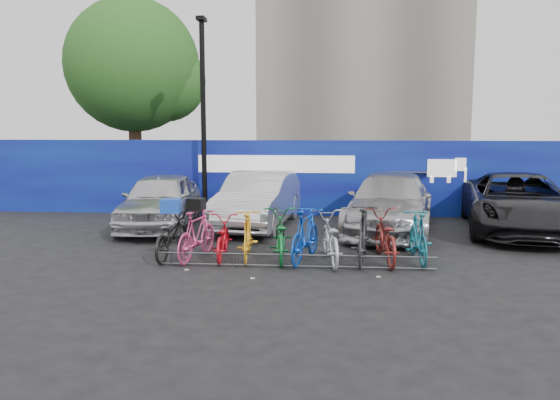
# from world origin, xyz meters

# --- Properties ---
(ground) EXTENTS (100.00, 100.00, 0.00)m
(ground) POSITION_xyz_m (0.00, 0.00, 0.00)
(ground) COLOR black
(ground) RESTS_ON ground
(hoarding) EXTENTS (22.00, 0.18, 2.40)m
(hoarding) POSITION_xyz_m (0.01, 6.00, 1.20)
(hoarding) COLOR #10097E
(hoarding) RESTS_ON ground
(tree) EXTENTS (5.40, 5.20, 7.80)m
(tree) POSITION_xyz_m (-6.77, 10.06, 5.07)
(tree) COLOR #382314
(tree) RESTS_ON ground
(lamppost) EXTENTS (0.25, 0.50, 6.11)m
(lamppost) POSITION_xyz_m (-3.20, 5.40, 3.27)
(lamppost) COLOR black
(lamppost) RESTS_ON ground
(bike_rack) EXTENTS (5.60, 0.03, 0.30)m
(bike_rack) POSITION_xyz_m (-0.00, -0.60, 0.16)
(bike_rack) COLOR #595B60
(bike_rack) RESTS_ON ground
(car_0) EXTENTS (2.16, 4.69, 1.56)m
(car_0) POSITION_xyz_m (-4.06, 3.53, 0.78)
(car_0) COLOR silver
(car_0) RESTS_ON ground
(car_1) EXTENTS (2.27, 4.93, 1.57)m
(car_1) POSITION_xyz_m (-1.32, 3.89, 0.78)
(car_1) COLOR silver
(car_1) RESTS_ON ground
(car_2) EXTENTS (3.19, 5.66, 1.55)m
(car_2) POSITION_xyz_m (2.35, 3.58, 0.77)
(car_2) COLOR #AAA9AE
(car_2) RESTS_ON ground
(car_3) EXTENTS (3.60, 6.08, 1.59)m
(car_3) POSITION_xyz_m (5.77, 3.67, 0.79)
(car_3) COLOR black
(car_3) RESTS_ON ground
(bike_0) EXTENTS (0.82, 1.95, 1.00)m
(bike_0) POSITION_xyz_m (-2.77, 0.09, 0.50)
(bike_0) COLOR black
(bike_0) RESTS_ON ground
(bike_1) EXTENTS (0.89, 1.88, 1.09)m
(bike_1) POSITION_xyz_m (-2.19, -0.03, 0.54)
(bike_1) COLOR #CD3E79
(bike_1) RESTS_ON ground
(bike_2) EXTENTS (0.74, 1.79, 0.92)m
(bike_2) POSITION_xyz_m (-1.66, 0.11, 0.46)
(bike_2) COLOR red
(bike_2) RESTS_ON ground
(bike_3) EXTENTS (0.62, 1.78, 1.05)m
(bike_3) POSITION_xyz_m (-1.10, 0.07, 0.53)
(bike_3) COLOR gold
(bike_3) RESTS_ON ground
(bike_4) EXTENTS (0.90, 2.07, 1.05)m
(bike_4) POSITION_xyz_m (-0.40, 0.13, 0.53)
(bike_4) COLOR #10692A
(bike_4) RESTS_ON ground
(bike_5) EXTENTS (1.01, 1.99, 1.15)m
(bike_5) POSITION_xyz_m (0.15, -0.03, 0.57)
(bike_5) COLOR #0B3EBC
(bike_5) RESTS_ON ground
(bike_6) EXTENTS (0.96, 2.08, 1.06)m
(bike_6) POSITION_xyz_m (0.67, -0.06, 0.53)
(bike_6) COLOR #AFB2B7
(bike_6) RESTS_ON ground
(bike_7) EXTENTS (0.83, 2.07, 1.21)m
(bike_7) POSITION_xyz_m (1.38, 0.03, 0.60)
(bike_7) COLOR #29292B
(bike_7) RESTS_ON ground
(bike_8) EXTENTS (0.89, 2.12, 1.09)m
(bike_8) POSITION_xyz_m (1.83, 0.10, 0.54)
(bike_8) COLOR maroon
(bike_8) RESTS_ON ground
(bike_9) EXTENTS (0.55, 1.83, 1.09)m
(bike_9) POSITION_xyz_m (2.53, 0.12, 0.55)
(bike_9) COLOR #15677B
(bike_9) RESTS_ON ground
(cargo_crate) EXTENTS (0.44, 0.35, 0.30)m
(cargo_crate) POSITION_xyz_m (-2.77, 0.09, 1.15)
(cargo_crate) COLOR #1744B8
(cargo_crate) RESTS_ON bike_0
(cargo_topcase) EXTENTS (0.39, 0.36, 0.25)m
(cargo_topcase) POSITION_xyz_m (-2.19, -0.03, 1.21)
(cargo_topcase) COLOR black
(cargo_topcase) RESTS_ON bike_1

